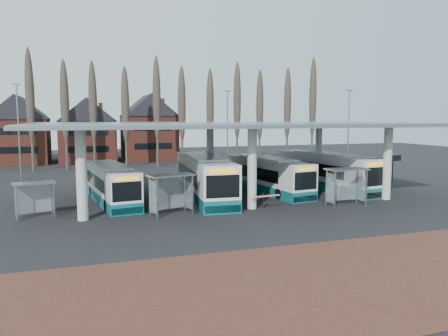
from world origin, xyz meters
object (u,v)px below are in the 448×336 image
object	(u,v)px
bus_3	(326,172)
shelter_2	(345,178)
shelter_1	(170,185)
bus_1	(204,178)
bus_0	(111,184)
bus_2	(267,176)
shelter_0	(34,192)

from	to	relation	value
bus_3	shelter_2	size ratio (longest dim) A/B	4.02
shelter_2	shelter_1	bearing A→B (deg)	177.37
bus_1	bus_0	bearing A→B (deg)	178.41
bus_2	shelter_1	xyz separation A→B (m)	(-10.23, -6.69, 0.59)
bus_2	shelter_2	distance (m)	8.31
bus_3	shelter_0	bearing A→B (deg)	-177.29
bus_2	shelter_0	bearing A→B (deg)	-174.02
bus_0	bus_2	size ratio (longest dim) A/B	0.95
shelter_1	bus_1	bearing A→B (deg)	40.66
bus_0	bus_3	world-z (taller)	bus_3
bus_0	shelter_0	distance (m)	6.83
bus_0	shelter_0	bearing A→B (deg)	-148.26
bus_1	shelter_0	xyz separation A→B (m)	(-12.82, -3.60, 0.09)
bus_3	shelter_0	size ratio (longest dim) A/B	4.47
shelter_0	bus_1	bearing A→B (deg)	4.52
bus_2	bus_3	distance (m)	6.03
bus_0	shelter_2	distance (m)	18.46
bus_0	shelter_1	bearing A→B (deg)	-67.49
bus_2	shelter_1	size ratio (longest dim) A/B	3.47
shelter_0	shelter_2	world-z (taller)	shelter_2
bus_0	bus_1	world-z (taller)	bus_1
bus_2	shelter_2	world-z (taller)	bus_2
shelter_2	bus_0	bearing A→B (deg)	158.60
shelter_0	bus_2	bearing A→B (deg)	2.95
bus_3	shelter_0	xyz separation A→B (m)	(-25.14, -4.68, 0.15)
shelter_1	shelter_2	distance (m)	13.43
bus_0	bus_3	size ratio (longest dim) A/B	0.88
bus_1	shelter_1	distance (m)	6.77
bus_2	shelter_0	world-z (taller)	bus_2
shelter_0	shelter_1	distance (m)	9.08
bus_3	shelter_2	bearing A→B (deg)	-118.66
bus_0	bus_1	distance (m)	7.59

